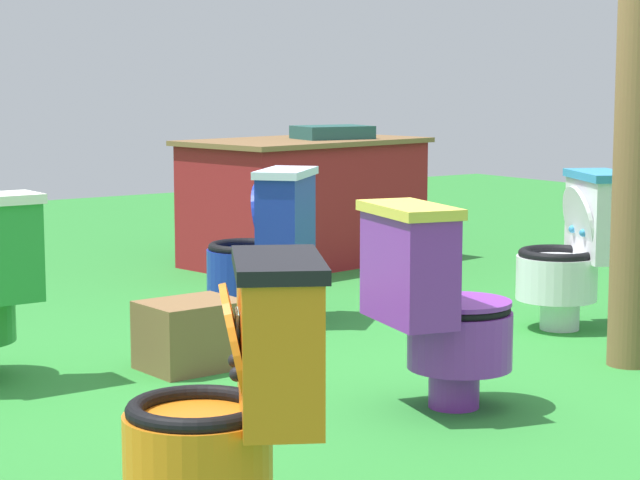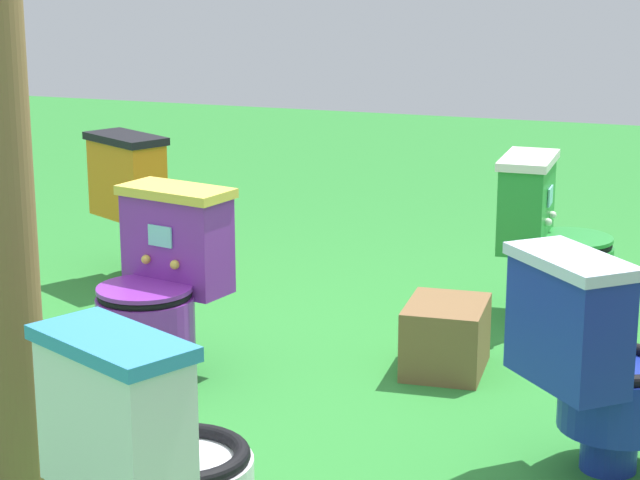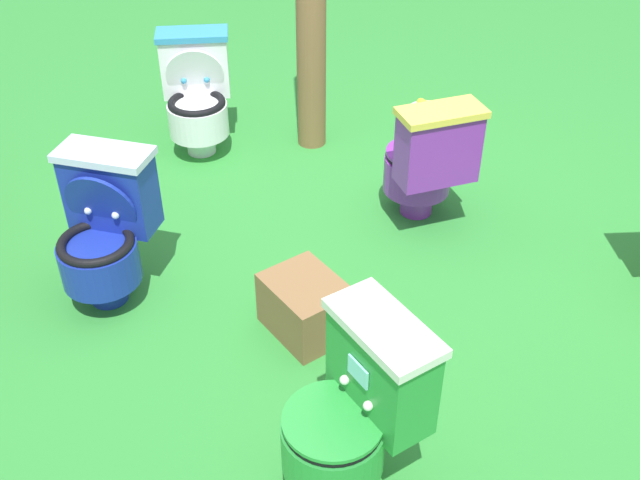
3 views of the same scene
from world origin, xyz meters
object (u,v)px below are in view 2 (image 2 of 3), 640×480
at_px(toilet_purple, 160,284).
at_px(small_crate, 446,337).
at_px(toilet_orange, 147,203).
at_px(toilet_white, 153,458).
at_px(toilet_blue, 595,362).
at_px(toilet_green, 550,238).

bearing_deg(toilet_purple, small_crate, -144.37).
distance_m(toilet_orange, small_crate, 1.89).
xyz_separation_m(toilet_orange, toilet_purple, (1.22, 0.68, -0.00)).
bearing_deg(toilet_white, toilet_blue, 74.40).
height_order(toilet_green, toilet_white, same).
distance_m(toilet_green, toilet_purple, 1.76).
height_order(toilet_purple, small_crate, toilet_purple).
bearing_deg(toilet_green, toilet_purple, -47.82).
bearing_deg(toilet_orange, small_crate, 3.72).
relative_size(toilet_orange, toilet_green, 1.00).
xyz_separation_m(toilet_purple, small_crate, (-0.41, 1.02, -0.23)).
distance_m(toilet_purple, toilet_blue, 1.69).
xyz_separation_m(toilet_orange, toilet_green, (0.03, 1.97, -0.00)).
distance_m(toilet_blue, toilet_white, 1.45).
relative_size(toilet_green, small_crate, 1.91).
relative_size(toilet_purple, small_crate, 1.91).
bearing_deg(toilet_white, small_crate, 106.17).
height_order(toilet_orange, toilet_white, same).
relative_size(toilet_orange, toilet_white, 1.00).
height_order(toilet_purple, toilet_blue, same).
bearing_deg(small_crate, toilet_orange, -115.52).
xyz_separation_m(toilet_green, toilet_blue, (1.53, 0.36, 0.00)).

